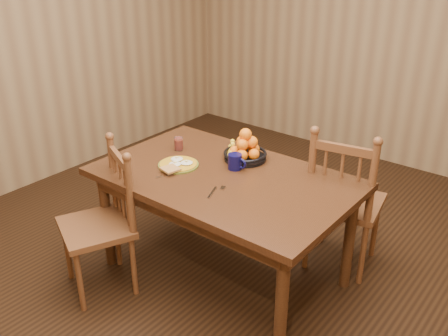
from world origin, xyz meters
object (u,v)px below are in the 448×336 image
Objects in this scene: chair_far at (344,202)px; fruit_bowl at (245,150)px; chair_near at (102,223)px; dining_table at (224,187)px; breakfast_plate at (178,164)px; coffee_mug at (236,162)px.

chair_far is 0.74m from fruit_bowl.
chair_near is at bearing 35.70° from chair_far.
chair_near reaches higher than dining_table.
breakfast_plate is (-0.88, -0.66, 0.26)m from chair_far.
breakfast_plate is 2.24× the size of coffee_mug.
chair_far is 1.07× the size of chair_near.
breakfast_plate is 0.45m from fruit_bowl.
fruit_bowl is at bearing 15.89° from chair_far.
chair_far is at bearing 26.45° from fruit_bowl.
chair_near is at bearing -114.10° from breakfast_plate.
chair_far is at bearing 39.48° from coffee_mug.
dining_table is 1.56× the size of chair_far.
chair_near is (-0.53, -0.56, -0.20)m from dining_table.
breakfast_plate is at bearing -148.01° from coffee_mug.
chair_near is 7.24× the size of coffee_mug.
chair_near is 3.23× the size of breakfast_plate.
chair_far is 1.58m from chair_near.
chair_near is 1.03m from fruit_bowl.
chair_far is 7.71× the size of coffee_mug.
chair_far is at bearing 36.94° from breakfast_plate.
chair_near is 0.60m from breakfast_plate.
chair_far is 0.78m from coffee_mug.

